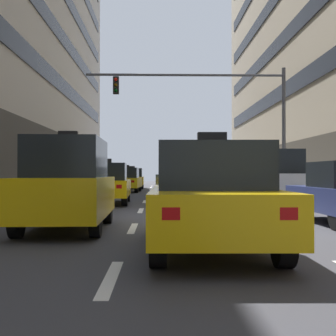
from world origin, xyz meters
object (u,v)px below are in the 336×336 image
object	(u,v)px
traffic_signal_0	(222,105)
taxi_driving_4	(172,179)
pedestrian_0	(292,176)
taxi_driving_3	(68,184)
taxi_driving_6	(126,180)
taxi_driving_0	(106,184)
car_parked_3	(243,177)
car_driving_2	(175,178)
car_parked_2	(275,178)
taxi_driving_1	(211,198)
taxi_driving_5	(132,179)

from	to	relation	value
traffic_signal_0	taxi_driving_4	bearing A→B (deg)	101.09
pedestrian_0	traffic_signal_0	bearing A→B (deg)	-156.97
taxi_driving_3	taxi_driving_6	size ratio (longest dim) A/B	0.95
taxi_driving_4	traffic_signal_0	bearing A→B (deg)	-78.91
traffic_signal_0	taxi_driving_0	bearing A→B (deg)	-150.32
taxi_driving_3	taxi_driving_4	xyz separation A→B (m)	(3.06, 22.58, -0.18)
car_parked_3	taxi_driving_0	bearing A→B (deg)	-138.74
car_driving_2	taxi_driving_6	world-z (taller)	car_driving_2
taxi_driving_4	car_parked_2	bearing A→B (deg)	-75.92
car_driving_2	taxi_driving_3	size ratio (longest dim) A/B	1.04
taxi_driving_1	car_parked_2	size ratio (longest dim) A/B	1.03
taxi_driving_3	car_parked_2	bearing A→B (deg)	49.24
taxi_driving_1	car_driving_2	world-z (taller)	car_driving_2
taxi_driving_3	car_parked_3	bearing A→B (deg)	65.41
taxi_driving_6	pedestrian_0	world-z (taller)	pedestrian_0
taxi_driving_0	taxi_driving_3	xyz separation A→B (m)	(0.12, -8.74, 0.18)
taxi_driving_4	car_parked_3	bearing A→B (deg)	-64.66
taxi_driving_0	pedestrian_0	world-z (taller)	taxi_driving_0
taxi_driving_0	taxi_driving_1	size ratio (longest dim) A/B	0.97
car_parked_3	traffic_signal_0	distance (m)	4.91
pedestrian_0	taxi_driving_6	bearing A→B (deg)	141.77
taxi_driving_4	taxi_driving_6	bearing A→B (deg)	-148.59
car_driving_2	pedestrian_0	bearing A→B (deg)	-3.23
traffic_signal_0	taxi_driving_1	bearing A→B (deg)	-98.90
taxi_driving_3	traffic_signal_0	world-z (taller)	traffic_signal_0
car_parked_2	taxi_driving_5	bearing A→B (deg)	109.11
car_parked_3	car_driving_2	bearing A→B (deg)	-165.26
taxi_driving_1	car_parked_2	world-z (taller)	car_parked_2
car_parked_2	taxi_driving_6	bearing A→B (deg)	118.17
taxi_driving_6	pedestrian_0	distance (m)	11.69
taxi_driving_3	car_parked_3	size ratio (longest dim) A/B	0.95
taxi_driving_5	taxi_driving_1	bearing A→B (deg)	-84.39
taxi_driving_6	car_parked_2	distance (m)	14.53
taxi_driving_5	taxi_driving_6	world-z (taller)	taxi_driving_5
car_driving_2	pedestrian_0	size ratio (longest dim) A/B	2.58
traffic_signal_0	pedestrian_0	world-z (taller)	traffic_signal_0
taxi_driving_5	traffic_signal_0	xyz separation A→B (m)	(5.26, -15.82, 3.78)
car_parked_2	taxi_driving_3	bearing A→B (deg)	-130.76
taxi_driving_0	pedestrian_0	bearing A→B (deg)	26.96
taxi_driving_5	taxi_driving_6	xyz separation A→B (m)	(-0.02, -6.94, -0.02)
taxi_driving_4	pedestrian_0	xyz separation A→B (m)	(6.02, -9.16, 0.29)
car_parked_3	traffic_signal_0	bearing A→B (deg)	-117.63
car_parked_2	taxi_driving_0	bearing A→B (deg)	172.59
taxi_driving_5	pedestrian_0	xyz separation A→B (m)	(9.16, -14.17, 0.30)
taxi_driving_3	taxi_driving_4	size ratio (longest dim) A/B	0.93
car_driving_2	pedestrian_0	world-z (taller)	car_driving_2
taxi_driving_0	taxi_driving_1	xyz separation A→B (m)	(3.03, -11.53, 0.02)
taxi_driving_4	taxi_driving_5	bearing A→B (deg)	122.12
traffic_signal_0	pedestrian_0	bearing A→B (deg)	23.03
taxi_driving_1	taxi_driving_4	distance (m)	25.37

